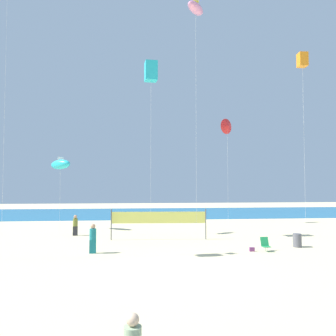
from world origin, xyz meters
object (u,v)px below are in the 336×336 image
Objects in this scene: volleyball_net at (159,219)px; kite_cyan_box at (151,71)px; beach_handbag at (252,249)px; beachgoer_teal_shirt at (93,237)px; folding_beach_chair at (265,244)px; kite_red_delta at (227,126)px; kite_orange_box at (302,60)px; beachgoer_olive_shirt at (75,225)px; trash_barrel at (297,240)px; kite_pink_inflatable at (196,8)px; kite_cyan_inflatable at (60,164)px.

volleyball_net is 0.52× the size of kite_cyan_box.
volleyball_net is 23.00× the size of beach_handbag.
beach_handbag is at bearing 119.95° from beachgoer_teal_shirt.
beach_handbag is at bearing -42.19° from volleyball_net.
beach_handbag is (-0.89, 0.02, -0.33)m from folding_beach_chair.
kite_red_delta is (8.35, 9.88, 9.18)m from volleyball_net.
kite_orange_box is at bearing -68.99° from kite_red_delta.
volleyball_net is at bearing -130.19° from kite_red_delta.
beachgoer_teal_shirt is (2.40, -7.56, 0.06)m from beachgoer_olive_shirt.
beachgoer_olive_shirt is at bearing 115.76° from folding_beach_chair.
trash_barrel is 2.83× the size of beach_handbag.
kite_red_delta is (15.24, 7.08, 9.88)m from beachgoer_olive_shirt.
trash_barrel is at bearing -27.89° from kite_pink_inflatable.
beach_handbag is 19.63m from kite_cyan_inflatable.
trash_barrel reaches higher than folding_beach_chair.
beachgoer_teal_shirt reaches higher than trash_barrel.
beachgoer_olive_shirt reaches higher than folding_beach_chair.
beach_handbag is at bearing -162.78° from trash_barrel.
beachgoer_teal_shirt is 22.13m from kite_orange_box.
trash_barrel is 0.05× the size of kite_pink_inflatable.
kite_pink_inflatable reaches higher than kite_cyan_inflatable.
kite_red_delta is (-0.96, 13.91, 10.34)m from trash_barrel.
kite_orange_box is at bearing -16.67° from kite_cyan_inflatable.
beachgoer_olive_shirt is 15.65m from folding_beach_chair.
volleyball_net is 15.86m from kite_red_delta.
kite_cyan_box is (-12.72, 0.69, -1.15)m from kite_orange_box.
beachgoer_olive_shirt is at bearing -155.07° from kite_red_delta.
kite_cyan_box reaches higher than beachgoer_teal_shirt.
beach_handbag is at bearing -140.87° from kite_orange_box.
beachgoer_olive_shirt is 0.12× the size of kite_cyan_box.
kite_orange_box is (12.11, 0.08, 13.15)m from volleyball_net.
kite_cyan_box is at bearing -134.51° from kite_red_delta.
trash_barrel is at bearing -86.05° from kite_red_delta.
kite_orange_box is at bearing 138.39° from beachgoer_teal_shirt.
kite_cyan_box is at bearing -138.53° from beachgoer_olive_shirt.
kite_red_delta is at bearing 49.81° from volleyball_net.
beachgoer_olive_shirt is 1.88× the size of trash_barrel.
kite_cyan_inflatable is (-15.55, 11.57, 5.77)m from folding_beach_chair.
beachgoer_teal_shirt reaches higher than folding_beach_chair.
beach_handbag is (5.68, -5.15, -1.50)m from volleyball_net.
kite_orange_box is (3.76, -9.80, 3.97)m from kite_red_delta.
folding_beach_chair is 2.73× the size of beach_handbag.
kite_pink_inflatable is at bearing 152.11° from trash_barrel.
kite_cyan_inflatable is at bearing 163.33° from kite_orange_box.
beachgoer_teal_shirt reaches higher than beach_handbag.
kite_cyan_inflatable is (-8.98, 6.40, 4.60)m from volleyball_net.
trash_barrel is 0.06× the size of kite_cyan_box.
trash_barrel is at bearing -124.30° from kite_orange_box.
beach_handbag is 0.05× the size of kite_cyan_inflatable.
folding_beach_chair is 0.95m from beach_handbag.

